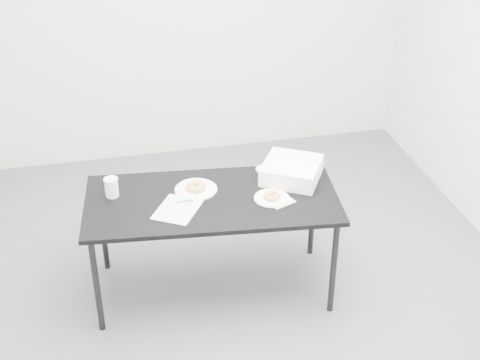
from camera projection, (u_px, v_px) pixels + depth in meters
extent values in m
plane|color=#515156|center=(219.00, 294.00, 4.30)|extent=(4.00, 4.00, 0.00)
cube|color=silver|center=(167.00, 1.00, 5.29)|extent=(4.00, 0.02, 2.70)
cube|color=black|center=(212.00, 200.00, 4.01)|extent=(1.58, 0.86, 0.03)
cylinder|color=black|center=(97.00, 286.00, 3.86)|extent=(0.04, 0.04, 0.66)
cylinder|color=black|center=(103.00, 227.00, 4.37)|extent=(0.04, 0.04, 0.66)
cylinder|color=black|center=(334.00, 268.00, 4.00)|extent=(0.04, 0.04, 0.66)
cylinder|color=black|center=(312.00, 213.00, 4.51)|extent=(0.04, 0.04, 0.66)
cube|color=silver|center=(178.00, 209.00, 3.90)|extent=(0.34, 0.36, 0.00)
cube|color=green|center=(190.00, 200.00, 3.98)|extent=(0.06, 0.06, 0.00)
cylinder|color=#0D9098|center=(187.00, 200.00, 3.97)|extent=(0.13, 0.04, 0.01)
cube|color=silver|center=(279.00, 200.00, 3.98)|extent=(0.19, 0.19, 0.00)
cylinder|color=white|center=(272.00, 198.00, 3.99)|extent=(0.21, 0.21, 0.01)
torus|color=gold|center=(272.00, 195.00, 3.98)|extent=(0.12, 0.12, 0.03)
cylinder|color=white|center=(196.00, 189.00, 4.08)|extent=(0.26, 0.26, 0.01)
torus|color=gold|center=(196.00, 186.00, 4.07)|extent=(0.16, 0.16, 0.04)
cylinder|color=white|center=(111.00, 187.00, 3.99)|extent=(0.08, 0.08, 0.12)
cylinder|color=silver|center=(264.00, 169.00, 4.29)|extent=(0.10, 0.10, 0.01)
cube|color=white|center=(292.00, 170.00, 4.18)|extent=(0.46, 0.46, 0.11)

